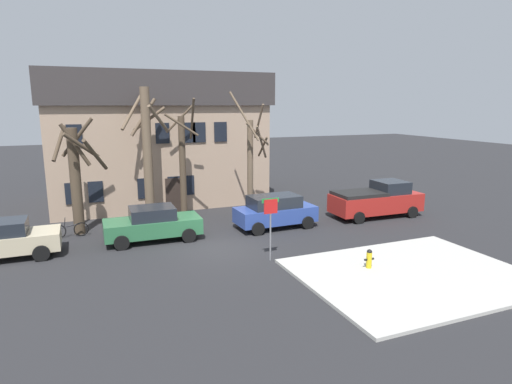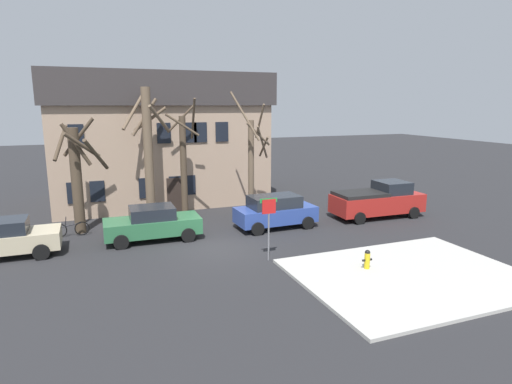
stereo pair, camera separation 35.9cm
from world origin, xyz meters
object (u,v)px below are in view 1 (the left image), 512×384
Objects in this scene: tree_bare_mid at (147,151)px; car_green_sedan at (153,224)px; tree_bare_end at (251,161)px; car_blue_wagon at (275,211)px; pickup_truck_red at (377,200)px; tree_bare_far at (183,162)px; street_sign_pole at (271,217)px; car_beige_sedan at (0,240)px; building_main at (155,137)px; bicycle_leaning at (70,230)px; fire_hydrant at (369,258)px; tree_bare_near at (76,174)px.

tree_bare_mid is 4.81m from car_green_sedan.
tree_bare_end reaches higher than car_blue_wagon.
car_green_sedan is 12.86m from pickup_truck_red.
street_sign_pole is (1.73, -8.31, -1.36)m from tree_bare_far.
tree_bare_far is 2.54× the size of street_sign_pole.
car_beige_sedan is 0.87× the size of pickup_truck_red.
tree_bare_mid is 1.37× the size of pickup_truck_red.
tree_bare_mid is 1.72× the size of car_blue_wagon.
bicycle_leaning is at bearing -127.14° from building_main.
car_blue_wagon is at bearing -64.63° from building_main.
tree_bare_end is (5.71, -1.03, -0.73)m from tree_bare_mid.
fire_hydrant is (6.83, -10.79, -3.46)m from tree_bare_mid.
tree_bare_mid is 5.85m from tree_bare_end.
tree_bare_far is at bearing 135.62° from car_blue_wagon.
car_green_sedan is at bearing -38.20° from tree_bare_near.
pickup_truck_red is at bearing 50.71° from fire_hydrant.
tree_bare_end is 2.68× the size of street_sign_pole.
fire_hydrant is at bearing -83.45° from tree_bare_end.
fire_hydrant is at bearing -82.75° from car_blue_wagon.
tree_bare_mid is at bearing -103.64° from building_main.
building_main is 14.40m from street_sign_pole.
pickup_truck_red is (11.03, -9.71, -3.28)m from building_main.
tree_bare_end is 4.09× the size of bicycle_leaning.
tree_bare_far is 3.89× the size of bicycle_leaning.
fire_hydrant is at bearing -39.95° from bicycle_leaning.
street_sign_pole is (4.13, -4.64, 1.05)m from car_green_sedan.
fire_hydrant is at bearing -65.83° from tree_bare_far.
car_green_sedan is at bearing -123.10° from tree_bare_far.
street_sign_pole reaches higher than pickup_truck_red.
street_sign_pole reaches higher than bicycle_leaning.
street_sign_pole is at bearing -153.75° from pickup_truck_red.
tree_bare_mid is 8.41m from car_beige_sedan.
building_main is 5.15× the size of street_sign_pole.
tree_bare_end is at bearing 96.55° from fire_hydrant.
building_main is 2.02× the size of tree_bare_far.
fire_hydrant is 14.34m from bicycle_leaning.
car_blue_wagon is at bearing 97.25° from fire_hydrant.
car_green_sedan is 10.21m from fire_hydrant.
fire_hydrant is (13.66, -7.02, -0.32)m from car_beige_sedan.
tree_bare_far reaches higher than pickup_truck_red.
tree_bare_end is at bearing -16.19° from tree_bare_far.
pickup_truck_red is at bearing -20.97° from tree_bare_far.
car_beige_sedan is at bearing 179.69° from car_blue_wagon.
tree_bare_near is at bearing -126.52° from building_main.
fire_hydrant is at bearing -27.18° from car_beige_sedan.
tree_bare_mid is 4.22× the size of bicycle_leaning.
car_beige_sedan is at bearing -139.56° from tree_bare_near.
building_main is at bearing 53.48° from tree_bare_near.
pickup_truck_red is at bearing -17.65° from tree_bare_mid.
bicycle_leaning reaches higher than fire_hydrant.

